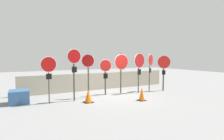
# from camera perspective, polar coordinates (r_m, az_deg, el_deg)

# --- Properties ---
(ground_plane) EXTENTS (40.00, 40.00, 0.00)m
(ground_plane) POSITION_cam_1_polar(r_m,az_deg,el_deg) (9.96, 0.97, -8.16)
(ground_plane) COLOR gray
(fence_back) EXTENTS (9.93, 0.12, 1.11)m
(fence_back) POSITION_cam_1_polar(r_m,az_deg,el_deg) (11.58, -3.56, -3.61)
(fence_back) COLOR #A89E89
(fence_back) RESTS_ON ground
(stop_sign_0) EXTENTS (0.72, 0.13, 2.17)m
(stop_sign_0) POSITION_cam_1_polar(r_m,az_deg,el_deg) (8.39, -19.98, 0.64)
(stop_sign_0) COLOR #474238
(stop_sign_0) RESTS_ON ground
(stop_sign_1) EXTENTS (0.70, 0.18, 2.53)m
(stop_sign_1) POSITION_cam_1_polar(r_m,az_deg,el_deg) (8.57, -12.28, 1.85)
(stop_sign_1) COLOR #474238
(stop_sign_1) RESTS_ON ground
(stop_sign_2) EXTENTS (0.62, 0.34, 2.29)m
(stop_sign_2) POSITION_cam_1_polar(r_m,az_deg,el_deg) (9.12, -7.80, 0.96)
(stop_sign_2) COLOR #474238
(stop_sign_2) RESTS_ON ground
(stop_sign_3) EXTENTS (0.68, 0.20, 2.02)m
(stop_sign_3) POSITION_cam_1_polar(r_m,az_deg,el_deg) (9.74, -2.14, -0.14)
(stop_sign_3) COLOR #474238
(stop_sign_3) RESTS_ON ground
(stop_sign_4) EXTENTS (0.91, 0.13, 2.37)m
(stop_sign_4) POSITION_cam_1_polar(r_m,az_deg,el_deg) (10.23, 3.06, 1.60)
(stop_sign_4) COLOR #474238
(stop_sign_4) RESTS_ON ground
(stop_sign_5) EXTENTS (0.86, 0.24, 2.40)m
(stop_sign_5) POSITION_cam_1_polar(r_m,az_deg,el_deg) (10.42, 8.89, 1.98)
(stop_sign_5) COLOR #474238
(stop_sign_5) RESTS_ON ground
(stop_sign_6) EXTENTS (0.66, 0.39, 2.33)m
(stop_sign_6) POSITION_cam_1_polar(r_m,az_deg,el_deg) (11.15, 12.40, 2.06)
(stop_sign_6) COLOR #474238
(stop_sign_6) RESTS_ON ground
(stop_sign_7) EXTENTS (0.75, 0.42, 2.24)m
(stop_sign_7) POSITION_cam_1_polar(r_m,az_deg,el_deg) (11.49, 16.56, 1.11)
(stop_sign_7) COLOR #474238
(stop_sign_7) RESTS_ON ground
(traffic_cone_0) EXTENTS (0.42, 0.42, 0.61)m
(traffic_cone_0) POSITION_cam_1_polar(r_m,az_deg,el_deg) (8.41, -7.73, -8.42)
(traffic_cone_0) COLOR black
(traffic_cone_0) RESTS_ON ground
(traffic_cone_1) EXTENTS (0.36, 0.36, 0.65)m
(traffic_cone_1) POSITION_cam_1_polar(r_m,az_deg,el_deg) (8.81, 9.71, -7.74)
(traffic_cone_1) COLOR black
(traffic_cone_1) RESTS_ON ground
(storage_crate) EXTENTS (0.84, 0.88, 0.61)m
(storage_crate) POSITION_cam_1_polar(r_m,az_deg,el_deg) (9.22, -28.03, -7.72)
(storage_crate) COLOR #335684
(storage_crate) RESTS_ON ground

